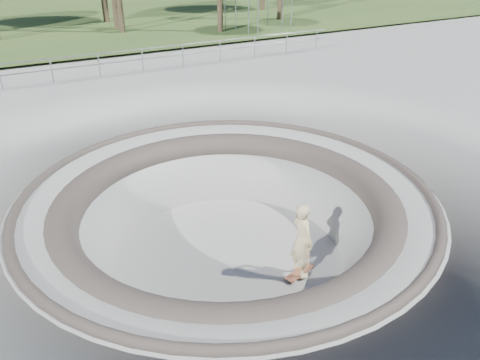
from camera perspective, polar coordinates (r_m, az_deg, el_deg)
The scene contains 7 objects.
ground at distance 11.64m, azimuth -1.59°, elevation -1.64°, with size 180.00×180.00×0.00m, color #9B9C97.
skate_bowl at distance 12.63m, azimuth -1.48°, elevation -8.92°, with size 14.00×14.00×4.10m.
grass_strip at distance 43.62m, azimuth -24.22°, elevation 17.99°, with size 180.00×36.00×0.12m.
distant_hills at distance 67.92m, azimuth -22.46°, elevation 14.64°, with size 103.20×45.00×28.60m.
safety_railing at distance 22.10m, azimuth -16.79°, elevation 13.30°, with size 25.00×0.06×1.03m.
skateboard at distance 12.07m, azimuth 7.27°, elevation -11.13°, with size 0.94×0.50×0.09m.
skater at distance 11.47m, azimuth 7.56°, elevation -7.20°, with size 0.72×0.47×1.97m, color beige.
Camera 1 is at (-4.72, -9.02, 5.64)m, focal length 35.00 mm.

